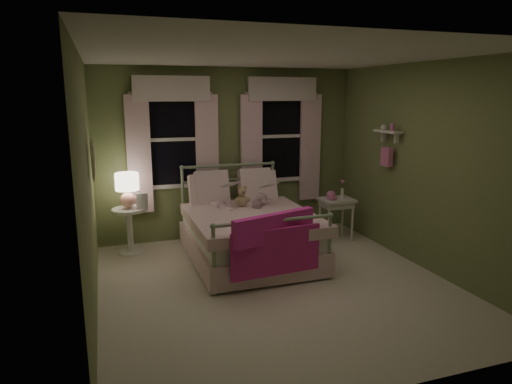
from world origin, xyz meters
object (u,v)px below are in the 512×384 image
object	(u,v)px
child_left	(219,185)
table_lamp	(127,187)
nightstand_right	(336,205)
teddy_bear	(242,198)
nightstand_left	(130,224)
bed	(248,231)
child_right	(257,184)

from	to	relation	value
child_left	table_lamp	distance (m)	1.26
child_left	nightstand_right	bearing A→B (deg)	167.83
teddy_bear	nightstand_left	distance (m)	1.62
nightstand_left	bed	bearing A→B (deg)	-25.98
child_right	table_lamp	size ratio (longest dim) A/B	1.56
teddy_bear	table_lamp	world-z (taller)	table_lamp
bed	nightstand_left	xyz separation A→B (m)	(-1.50, 0.73, 0.03)
bed	nightstand_left	distance (m)	1.67
bed	child_left	xyz separation A→B (m)	(-0.28, 0.42, 0.57)
child_left	nightstand_left	world-z (taller)	child_left
child_right	nightstand_right	world-z (taller)	child_right
child_right	nightstand_right	xyz separation A→B (m)	(1.25, -0.07, -0.40)
teddy_bear	bed	bearing A→B (deg)	-90.00
teddy_bear	nightstand_right	world-z (taller)	teddy_bear
bed	table_lamp	size ratio (longest dim) A/B	4.20
bed	table_lamp	bearing A→B (deg)	154.02
bed	child_right	world-z (taller)	child_right
teddy_bear	child_left	bearing A→B (deg)	150.50
bed	nightstand_left	size ratio (longest dim) A/B	3.13
nightstand_left	table_lamp	xyz separation A→B (m)	(0.00, -0.00, 0.54)
bed	teddy_bear	bearing A→B (deg)	90.00
nightstand_right	nightstand_left	bearing A→B (deg)	172.79
bed	nightstand_right	bearing A→B (deg)	12.87
bed	nightstand_right	world-z (taller)	bed
bed	child_right	xyz separation A→B (m)	(0.28, 0.42, 0.56)
nightstand_left	child_right	bearing A→B (deg)	-9.89
child_right	nightstand_left	bearing A→B (deg)	13.06
child_left	nightstand_left	bearing A→B (deg)	-24.14
table_lamp	child_right	bearing A→B (deg)	-9.89
child_right	table_lamp	distance (m)	1.81
child_left	teddy_bear	bearing A→B (deg)	140.63
table_lamp	child_left	bearing A→B (deg)	-14.26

